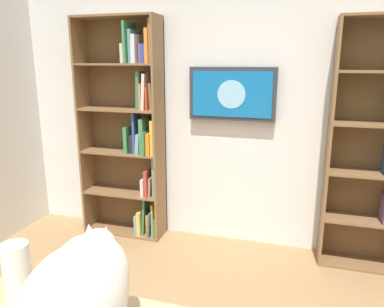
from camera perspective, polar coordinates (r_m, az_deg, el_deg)
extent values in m
cube|color=silver|center=(3.42, 7.75, 7.82)|extent=(4.52, 0.06, 2.70)
cube|color=brown|center=(3.25, 20.41, 1.00)|extent=(0.02, 0.28, 2.06)
cube|color=brown|center=(3.43, 26.54, 1.03)|extent=(0.77, 0.01, 2.06)
cube|color=brown|center=(3.65, 25.09, -15.21)|extent=(0.73, 0.27, 0.02)
cube|color=brown|center=(3.48, 25.79, -9.30)|extent=(0.73, 0.27, 0.02)
cube|color=brown|center=(3.35, 26.53, -2.86)|extent=(0.73, 0.27, 0.02)
cube|color=brown|center=(3.27, 27.30, 4.00)|extent=(0.73, 0.27, 0.02)
cube|color=slate|center=(3.45, 27.54, -7.54)|extent=(0.02, 0.21, 0.22)
cube|color=brown|center=(3.48, -5.11, 3.16)|extent=(0.02, 0.28, 2.12)
cube|color=brown|center=(3.84, -16.18, 3.69)|extent=(0.02, 0.28, 2.12)
cube|color=brown|center=(3.76, -9.98, 3.82)|extent=(0.81, 0.01, 2.12)
cube|color=brown|center=(3.97, -10.21, -11.60)|extent=(0.77, 0.27, 0.02)
cube|color=brown|center=(3.81, -10.48, -5.90)|extent=(0.77, 0.27, 0.02)
cube|color=brown|center=(3.69, -10.77, 0.25)|extent=(0.77, 0.27, 0.02)
cube|color=brown|center=(3.61, -11.07, 6.72)|extent=(0.77, 0.27, 0.02)
cube|color=brown|center=(3.59, -11.39, 13.38)|extent=(0.77, 0.27, 0.02)
cube|color=brown|center=(3.61, -11.73, 20.06)|extent=(0.77, 0.27, 0.02)
cube|color=#34773C|center=(3.78, -5.32, -11.06)|extent=(0.03, 0.21, 0.18)
cube|color=gold|center=(3.77, -5.81, -10.00)|extent=(0.02, 0.15, 0.33)
cube|color=#2F508D|center=(3.78, -6.20, -10.53)|extent=(0.03, 0.19, 0.25)
cube|color=orange|center=(3.82, -6.57, -10.63)|extent=(0.03, 0.14, 0.21)
cube|color=#3D7D51|center=(3.78, -7.23, -9.53)|extent=(0.04, 0.13, 0.38)
cube|color=gold|center=(3.83, -7.75, -10.35)|extent=(0.04, 0.19, 0.24)
cube|color=#6C94A7|center=(3.86, -8.17, -10.49)|extent=(0.03, 0.21, 0.20)
cube|color=#6AA3A5|center=(3.60, -5.55, -3.51)|extent=(0.04, 0.15, 0.38)
cube|color=#986F44|center=(3.63, -6.10, -4.95)|extent=(0.03, 0.19, 0.19)
cube|color=#AD392E|center=(3.64, -6.62, -4.37)|extent=(0.04, 0.22, 0.26)
cube|color=silver|center=(3.67, -7.13, -4.95)|extent=(0.03, 0.22, 0.17)
cube|color=yellow|center=(3.50, -5.65, 2.61)|extent=(0.03, 0.23, 0.33)
cube|color=orange|center=(3.53, -6.26, 1.66)|extent=(0.04, 0.22, 0.21)
cube|color=#377742|center=(3.52, -6.85, 1.74)|extent=(0.02, 0.24, 0.22)
cube|color=#427C4D|center=(3.54, -7.23, 2.78)|extent=(0.04, 0.22, 0.34)
cube|color=#6FA4A8|center=(3.58, -7.90, 1.64)|extent=(0.05, 0.20, 0.19)
cube|color=#324C8F|center=(3.56, -8.58, 3.18)|extent=(0.02, 0.16, 0.38)
cube|color=#252226|center=(3.60, -9.01, 1.55)|extent=(0.04, 0.15, 0.17)
cube|color=#397E46|center=(3.61, -9.68, 2.21)|extent=(0.04, 0.20, 0.25)
cube|color=orange|center=(3.44, -5.75, 8.68)|extent=(0.02, 0.13, 0.23)
cube|color=olive|center=(3.46, -6.10, 8.82)|extent=(0.03, 0.14, 0.25)
cube|color=#B23A27|center=(3.47, -6.48, 8.47)|extent=(0.02, 0.21, 0.21)
cube|color=beige|center=(3.46, -7.07, 9.46)|extent=(0.05, 0.18, 0.33)
cube|color=#A37643|center=(3.48, -7.48, 8.75)|extent=(0.03, 0.19, 0.24)
cube|color=#3F7249|center=(3.49, -8.00, 9.62)|extent=(0.04, 0.15, 0.35)
cube|color=#9F6A38|center=(3.43, -6.03, 16.88)|extent=(0.03, 0.18, 0.38)
cube|color=orange|center=(3.45, -6.40, 16.19)|extent=(0.03, 0.23, 0.30)
cube|color=#343F90|center=(3.46, -6.97, 15.08)|extent=(0.04, 0.21, 0.17)
cube|color=slate|center=(3.48, -7.67, 15.08)|extent=(0.03, 0.13, 0.17)
cube|color=silver|center=(3.49, -8.44, 15.71)|extent=(0.04, 0.21, 0.25)
cube|color=#5B909F|center=(3.51, -9.01, 16.03)|extent=(0.03, 0.20, 0.29)
cube|color=#3D814D|center=(3.51, -9.70, 16.54)|extent=(0.02, 0.23, 0.36)
cube|color=beige|center=(3.53, -10.26, 14.98)|extent=(0.04, 0.15, 0.17)
cube|color=#333338|center=(3.35, 6.24, 9.14)|extent=(0.78, 0.06, 0.47)
cube|color=#146BB2|center=(3.32, 6.13, 9.09)|extent=(0.71, 0.01, 0.40)
cylinder|color=#8CCCEA|center=(3.31, 6.11, 9.08)|extent=(0.25, 0.00, 0.25)
ellipsoid|color=silver|center=(1.40, -17.44, -20.74)|extent=(0.33, 0.45, 0.37)
ellipsoid|color=silver|center=(1.44, -15.26, -17.21)|extent=(0.28, 0.25, 0.28)
sphere|color=silver|center=(1.45, -14.25, -13.66)|extent=(0.13, 0.13, 0.13)
cone|color=silver|center=(1.41, -13.11, -12.19)|extent=(0.06, 0.06, 0.07)
cone|color=silver|center=(1.45, -15.60, -11.70)|extent=(0.06, 0.06, 0.07)
cone|color=beige|center=(1.41, -13.22, -12.47)|extent=(0.03, 0.03, 0.05)
cone|color=beige|center=(1.44, -15.71, -11.97)|extent=(0.03, 0.03, 0.05)
cylinder|color=white|center=(1.73, -25.41, -16.40)|extent=(0.11, 0.11, 0.26)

